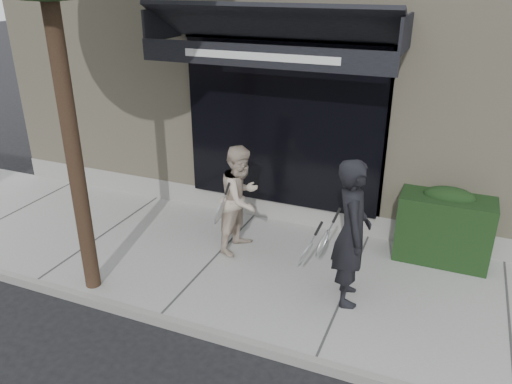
% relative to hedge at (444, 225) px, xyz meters
% --- Properties ---
extents(ground, '(80.00, 80.00, 0.00)m').
position_rel_hedge_xyz_m(ground, '(-1.10, -1.25, -0.66)').
color(ground, black).
rests_on(ground, ground).
extents(sidewalk, '(20.00, 3.00, 0.12)m').
position_rel_hedge_xyz_m(sidewalk, '(-1.10, -1.25, -0.60)').
color(sidewalk, gray).
rests_on(sidewalk, ground).
extents(curb, '(20.00, 0.10, 0.14)m').
position_rel_hedge_xyz_m(curb, '(-1.10, -2.80, -0.59)').
color(curb, gray).
rests_on(curb, ground).
extents(building_facade, '(14.30, 8.04, 5.64)m').
position_rel_hedge_xyz_m(building_facade, '(-1.11, 3.71, 2.08)').
color(building_facade, tan).
rests_on(building_facade, ground).
extents(hedge, '(1.30, 0.70, 1.14)m').
position_rel_hedge_xyz_m(hedge, '(0.00, 0.00, 0.00)').
color(hedge, black).
rests_on(hedge, sidewalk).
extents(pedestrian_front, '(0.89, 0.96, 1.92)m').
position_rel_hedge_xyz_m(pedestrian_front, '(-1.05, -1.53, 0.42)').
color(pedestrian_front, black).
rests_on(pedestrian_front, sidewalk).
extents(pedestrian_back, '(0.74, 0.93, 1.65)m').
position_rel_hedge_xyz_m(pedestrian_back, '(-2.85, -0.85, 0.29)').
color(pedestrian_back, beige).
rests_on(pedestrian_back, sidewalk).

